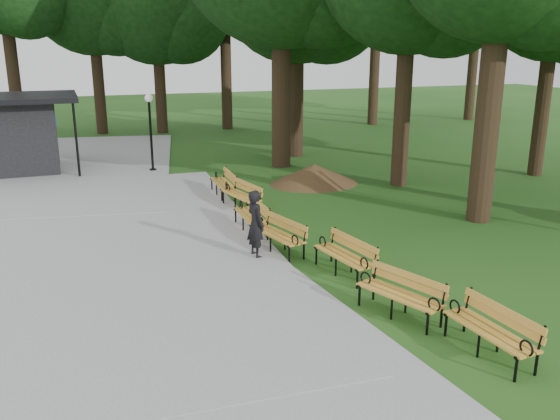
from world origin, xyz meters
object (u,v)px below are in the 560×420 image
object	(u,v)px
dirt_mound	(314,174)
bench_4	(250,216)
bench_5	(241,196)
bench_0	(490,331)
bench_2	(344,256)
bench_3	(278,235)
bench_1	(399,295)
bench_6	(223,183)
person	(256,224)
kiosk	(7,134)
lamp_post	(150,116)

from	to	relation	value
dirt_mound	bench_4	xyz separation A→B (m)	(-3.93, -4.70, 0.06)
bench_4	bench_5	world-z (taller)	same
bench_0	bench_2	distance (m)	4.17
bench_3	bench_4	distance (m)	1.88
bench_1	bench_6	distance (m)	10.26
person	bench_3	world-z (taller)	person
kiosk	bench_3	size ratio (longest dim) A/B	2.62
dirt_mound	bench_1	bearing A→B (deg)	-104.41
dirt_mound	person	bearing A→B (deg)	-123.20
dirt_mound	bench_0	size ratio (longest dim) A/B	1.50
dirt_mound	bench_0	bearing A→B (deg)	-99.48
bench_2	bench_5	bearing A→B (deg)	177.16
bench_3	bench_4	world-z (taller)	same
dirt_mound	bench_2	distance (m)	8.97
dirt_mound	bench_5	size ratio (longest dim) A/B	1.50
bench_3	bench_6	xyz separation A→B (m)	(0.09, 5.98, 0.00)
bench_1	bench_3	world-z (taller)	same
bench_3	bench_4	xyz separation A→B (m)	(-0.15, 1.87, 0.00)
lamp_post	bench_1	world-z (taller)	lamp_post
person	bench_3	bearing A→B (deg)	-86.08
bench_4	bench_1	bearing A→B (deg)	11.53
person	bench_4	world-z (taller)	person
lamp_post	bench_4	bearing A→B (deg)	-80.60
bench_1	person	bearing A→B (deg)	-179.52
bench_5	bench_4	bearing A→B (deg)	-21.84
person	bench_0	xyz separation A→B (m)	(2.30, -5.87, -0.41)
lamp_post	bench_0	xyz separation A→B (m)	(3.32, -16.92, -1.83)
person	bench_1	size ratio (longest dim) A/B	0.90
lamp_post	dirt_mound	world-z (taller)	lamp_post
person	lamp_post	bearing A→B (deg)	-5.30
bench_0	bench_2	size ratio (longest dim) A/B	1.00
person	bench_0	size ratio (longest dim) A/B	0.90
kiosk	bench_1	xyz separation A→B (m)	(8.17, -17.03, -1.12)
bench_2	bench_6	distance (m)	7.96
person	bench_5	size ratio (longest dim) A/B	0.90
bench_0	bench_6	xyz separation A→B (m)	(-1.58, 12.02, 0.00)
bench_1	bench_5	xyz separation A→B (m)	(-0.79, 8.35, 0.00)
kiosk	lamp_post	bearing A→B (deg)	-19.96
kiosk	bench_5	bearing A→B (deg)	-50.50
kiosk	bench_0	xyz separation A→B (m)	(8.84, -18.83, -1.12)
bench_5	person	bearing A→B (deg)	-23.68
bench_3	bench_6	world-z (taller)	same
bench_3	bench_4	bearing A→B (deg)	170.23
bench_1	bench_6	world-z (taller)	same
bench_3	bench_6	bearing A→B (deg)	164.67
person	bench_3	distance (m)	0.77
kiosk	bench_2	bearing A→B (deg)	-62.08
bench_1	lamp_post	bearing A→B (deg)	168.60
bench_6	dirt_mound	bearing A→B (deg)	100.69
person	bench_1	world-z (taller)	person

